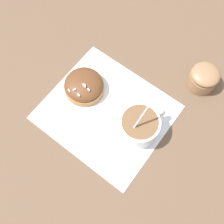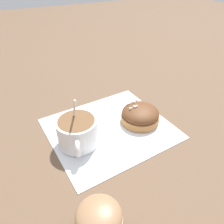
# 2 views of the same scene
# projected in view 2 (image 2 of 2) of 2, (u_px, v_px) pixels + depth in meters

# --- Properties ---
(ground_plane) EXTENTS (3.00, 3.00, 0.00)m
(ground_plane) POSITION_uv_depth(u_px,v_px,m) (110.00, 129.00, 0.51)
(ground_plane) COLOR brown
(paper_napkin) EXTENTS (0.29, 0.27, 0.00)m
(paper_napkin) POSITION_uv_depth(u_px,v_px,m) (110.00, 128.00, 0.51)
(paper_napkin) COLOR white
(paper_napkin) RESTS_ON ground_plane
(coffee_cup) EXTENTS (0.08, 0.11, 0.12)m
(coffee_cup) POSITION_uv_depth(u_px,v_px,m) (77.00, 131.00, 0.45)
(coffee_cup) COLOR white
(coffee_cup) RESTS_ON paper_napkin
(frosted_pastry) EXTENTS (0.09, 0.09, 0.04)m
(frosted_pastry) POSITION_uv_depth(u_px,v_px,m) (140.00, 115.00, 0.52)
(frosted_pastry) COLOR #B2753D
(frosted_pastry) RESTS_ON paper_napkin
(sugar_bowl) EXTENTS (0.07, 0.07, 0.06)m
(sugar_bowl) POSITION_uv_depth(u_px,v_px,m) (99.00, 221.00, 0.31)
(sugar_bowl) COLOR #99704C
(sugar_bowl) RESTS_ON ground_plane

